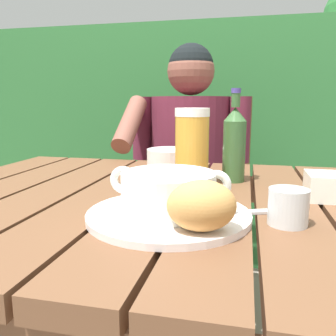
# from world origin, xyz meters

# --- Properties ---
(dining_table) EXTENTS (1.16, 0.86, 0.77)m
(dining_table) POSITION_xyz_m (0.00, 0.00, 0.66)
(dining_table) COLOR brown
(dining_table) RESTS_ON ground_plane
(hedge_backdrop) EXTENTS (3.63, 0.79, 2.25)m
(hedge_backdrop) POSITION_xyz_m (0.16, 1.58, 0.86)
(hedge_backdrop) COLOR #2C6732
(hedge_backdrop) RESTS_ON ground_plane
(chair_near_diner) EXTENTS (0.50, 0.48, 0.99)m
(chair_near_diner) POSITION_xyz_m (-0.05, 0.87, 0.49)
(chair_near_diner) COLOR brown
(chair_near_diner) RESTS_ON ground_plane
(person_eating) EXTENTS (0.48, 0.47, 1.20)m
(person_eating) POSITION_xyz_m (-0.06, 0.67, 0.71)
(person_eating) COLOR maroon
(person_eating) RESTS_ON ground_plane
(serving_plate) EXTENTS (0.29, 0.29, 0.01)m
(serving_plate) POSITION_xyz_m (0.05, -0.15, 0.77)
(serving_plate) COLOR white
(serving_plate) RESTS_ON dining_table
(soup_bowl) EXTENTS (0.21, 0.16, 0.08)m
(soup_bowl) POSITION_xyz_m (0.05, -0.15, 0.82)
(soup_bowl) COLOR white
(soup_bowl) RESTS_ON serving_plate
(bread_roll) EXTENTS (0.12, 0.10, 0.08)m
(bread_roll) POSITION_xyz_m (0.11, -0.23, 0.82)
(bread_roll) COLOR tan
(bread_roll) RESTS_ON serving_plate
(beer_glass) EXTENTS (0.08, 0.08, 0.19)m
(beer_glass) POSITION_xyz_m (0.05, 0.11, 0.86)
(beer_glass) COLOR gold
(beer_glass) RESTS_ON dining_table
(beer_bottle) EXTENTS (0.06, 0.06, 0.23)m
(beer_bottle) POSITION_xyz_m (0.15, 0.17, 0.87)
(beer_bottle) COLOR #355D30
(beer_bottle) RESTS_ON dining_table
(water_glass_small) EXTENTS (0.07, 0.07, 0.06)m
(water_glass_small) POSITION_xyz_m (0.25, -0.14, 0.80)
(water_glass_small) COLOR silver
(water_glass_small) RESTS_ON dining_table
(table_knife) EXTENTS (0.17, 0.08, 0.01)m
(table_knife) POSITION_xyz_m (0.18, -0.10, 0.77)
(table_knife) COLOR silver
(table_knife) RESTS_ON dining_table
(diner_bowl) EXTENTS (0.15, 0.15, 0.06)m
(diner_bowl) POSITION_xyz_m (-0.05, 0.33, 0.80)
(diner_bowl) COLOR white
(diner_bowl) RESTS_ON dining_table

